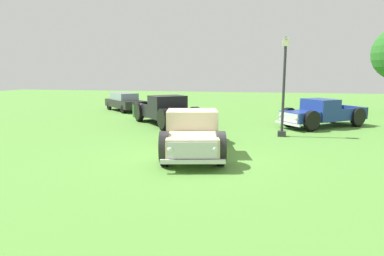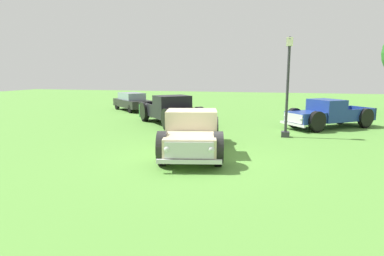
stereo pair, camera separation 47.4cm
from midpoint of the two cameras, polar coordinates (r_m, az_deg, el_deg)
name	(u,v)px [view 1 (the left image)]	position (r m, az deg, el deg)	size (l,w,h in m)	color
ground_plane	(201,159)	(11.22, 0.37, -5.31)	(80.00, 80.00, 0.00)	#548C38
pickup_truck_foreground	(192,134)	(11.58, -1.16, -1.01)	(3.01, 5.47, 1.59)	#C6B793
pickup_truck_behind_left	(168,111)	(18.17, -4.93, 2.87)	(4.96, 5.29, 1.64)	black
pickup_truck_behind_right	(319,114)	(18.72, 20.40, 2.31)	(4.96, 4.39, 1.51)	navy
sedan_distant_a	(125,102)	(25.83, -12.09, 4.50)	(4.13, 4.01, 1.36)	black
lamp_post_near	(284,85)	(15.35, 14.74, 7.19)	(0.36, 0.36, 4.46)	#2D2D33
picnic_table	(171,107)	(23.15, -4.31, 3.58)	(2.12, 1.89, 0.78)	olive
trash_can	(137,110)	(22.04, -10.13, 3.12)	(0.59, 0.59, 0.95)	#2D6B2D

